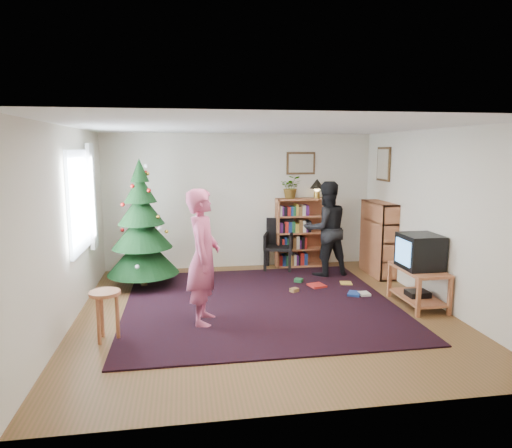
{
  "coord_description": "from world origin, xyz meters",
  "views": [
    {
      "loc": [
        -1.04,
        -5.94,
        2.21
      ],
      "look_at": [
        0.02,
        0.74,
        1.1
      ],
      "focal_mm": 32.0,
      "sensor_mm": 36.0,
      "label": 1
    }
  ],
  "objects": [
    {
      "name": "tv_stand",
      "position": [
        2.22,
        -0.12,
        0.33
      ],
      "size": [
        0.51,
        0.93,
        0.55
      ],
      "color": "#A7623B",
      "rests_on": "floor"
    },
    {
      "name": "person_standing",
      "position": [
        -0.82,
        -0.3,
        0.87
      ],
      "size": [
        0.52,
        0.69,
        1.73
      ],
      "primitive_type": "imported",
      "rotation": [
        0.0,
        0.0,
        1.39
      ],
      "color": "#BC4B6F",
      "rests_on": "rug"
    },
    {
      "name": "wall_right",
      "position": [
        2.5,
        0.0,
        1.25
      ],
      "size": [
        0.02,
        5.0,
        2.5
      ],
      "primitive_type": "cube",
      "color": "silver",
      "rests_on": "floor"
    },
    {
      "name": "table_lamp",
      "position": [
        1.43,
        2.34,
        1.55
      ],
      "size": [
        0.27,
        0.27,
        0.37
      ],
      "color": "#A57F33",
      "rests_on": "bookshelf_back"
    },
    {
      "name": "bookshelf_back",
      "position": [
        1.13,
        2.34,
        0.66
      ],
      "size": [
        0.95,
        0.3,
        1.3
      ],
      "color": "#A7623B",
      "rests_on": "floor"
    },
    {
      "name": "wall_front",
      "position": [
        0.0,
        -2.5,
        1.25
      ],
      "size": [
        5.0,
        0.02,
        2.5
      ],
      "primitive_type": "cube",
      "color": "silver",
      "rests_on": "floor"
    },
    {
      "name": "christmas_tree",
      "position": [
        -1.72,
        1.44,
        0.86
      ],
      "size": [
        1.14,
        1.14,
        2.07
      ],
      "rotation": [
        0.0,
        0.0,
        0.34
      ],
      "color": "#3F2816",
      "rests_on": "rug"
    },
    {
      "name": "rug",
      "position": [
        0.0,
        0.3,
        0.01
      ],
      "size": [
        3.8,
        3.6,
        0.02
      ],
      "primitive_type": "cube",
      "color": "black",
      "rests_on": "floor"
    },
    {
      "name": "picture_right",
      "position": [
        2.48,
        1.75,
        1.95
      ],
      "size": [
        0.03,
        0.5,
        0.6
      ],
      "color": "#4C3319",
      "rests_on": "wall_right"
    },
    {
      "name": "ceiling",
      "position": [
        0.0,
        0.0,
        2.5
      ],
      "size": [
        5.0,
        5.0,
        0.0
      ],
      "primitive_type": "plane",
      "rotation": [
        3.14,
        0.0,
        0.0
      ],
      "color": "white",
      "rests_on": "wall_back"
    },
    {
      "name": "picture_back",
      "position": [
        1.15,
        2.48,
        1.95
      ],
      "size": [
        0.55,
        0.03,
        0.42
      ],
      "color": "#4C3319",
      "rests_on": "wall_back"
    },
    {
      "name": "person_by_chair",
      "position": [
        1.4,
        1.62,
        0.83
      ],
      "size": [
        0.89,
        0.74,
        1.67
      ],
      "primitive_type": "imported",
      "rotation": [
        0.0,
        0.0,
        3.29
      ],
      "color": "black",
      "rests_on": "rug"
    },
    {
      "name": "potted_plant",
      "position": [
        0.93,
        2.34,
        1.51
      ],
      "size": [
        0.46,
        0.42,
        0.43
      ],
      "primitive_type": "imported",
      "rotation": [
        0.0,
        0.0,
        -0.26
      ],
      "color": "gray",
      "rests_on": "bookshelf_back"
    },
    {
      "name": "bookshelf_right",
      "position": [
        2.34,
        1.54,
        0.66
      ],
      "size": [
        0.3,
        0.95,
        1.3
      ],
      "rotation": [
        0.0,
        0.0,
        1.57
      ],
      "color": "#A7623B",
      "rests_on": "floor"
    },
    {
      "name": "wall_left",
      "position": [
        -2.5,
        0.0,
        1.25
      ],
      "size": [
        0.02,
        5.0,
        2.5
      ],
      "primitive_type": "cube",
      "color": "silver",
      "rests_on": "floor"
    },
    {
      "name": "wall_back",
      "position": [
        0.0,
        2.5,
        1.25
      ],
      "size": [
        5.0,
        0.02,
        2.5
      ],
      "primitive_type": "cube",
      "color": "silver",
      "rests_on": "floor"
    },
    {
      "name": "crt_tv",
      "position": [
        2.22,
        -0.12,
        0.79
      ],
      "size": [
        0.51,
        0.55,
        0.48
      ],
      "color": "black",
      "rests_on": "tv_stand"
    },
    {
      "name": "curtain",
      "position": [
        -2.43,
        1.3,
        1.5
      ],
      "size": [
        0.06,
        0.35,
        1.6
      ],
      "primitive_type": "cube",
      "color": "silver",
      "rests_on": "wall_left"
    },
    {
      "name": "armchair",
      "position": [
        0.66,
        2.24,
        0.5
      ],
      "size": [
        0.64,
        0.65,
        0.93
      ],
      "rotation": [
        0.0,
        0.0,
        -0.31
      ],
      "color": "black",
      "rests_on": "rug"
    },
    {
      "name": "window_pane",
      "position": [
        -2.47,
        0.6,
        1.5
      ],
      "size": [
        0.04,
        1.2,
        1.4
      ],
      "primitive_type": "cube",
      "color": "silver",
      "rests_on": "wall_left"
    },
    {
      "name": "floor_clutter",
      "position": [
        1.19,
        0.78,
        0.04
      ],
      "size": [
        1.22,
        1.02,
        0.08
      ],
      "color": "#A51E19",
      "rests_on": "rug"
    },
    {
      "name": "stool",
      "position": [
        -1.98,
        -0.68,
        0.46
      ],
      "size": [
        0.36,
        0.36,
        0.6
      ],
      "color": "#A7623B",
      "rests_on": "floor"
    },
    {
      "name": "floor",
      "position": [
        0.0,
        0.0,
        0.0
      ],
      "size": [
        5.0,
        5.0,
        0.0
      ],
      "primitive_type": "plane",
      "color": "brown",
      "rests_on": "ground"
    }
  ]
}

